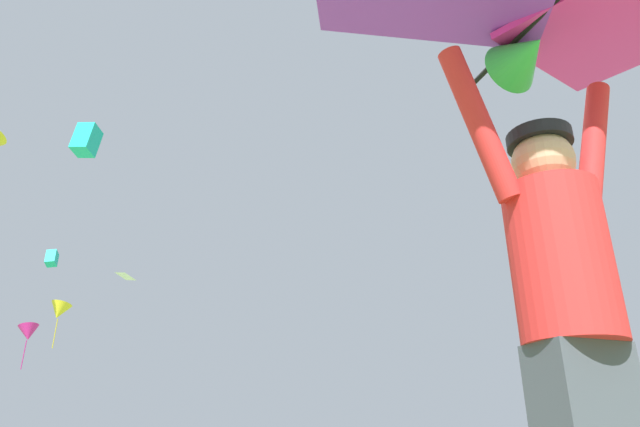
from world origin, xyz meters
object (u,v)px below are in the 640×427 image
object	(u,v)px
distant_kite_teal_mid_right	(52,258)
distant_kite_yellow_far_center	(59,311)
distant_kite_magenta_high_left	(28,333)
distant_kite_teal_overhead_distant	(86,140)
distant_kite_white_high_right	(126,276)
kite_flyer_person	(569,309)
held_stunt_kite	(534,9)

from	to	relation	value
distant_kite_teal_mid_right	distant_kite_yellow_far_center	size ratio (longest dim) A/B	0.50
distant_kite_teal_mid_right	distant_kite_magenta_high_left	xyz separation A→B (m)	(-0.43, 2.89, -3.65)
distant_kite_teal_mid_right	distant_kite_teal_overhead_distant	distance (m)	14.27
distant_kite_yellow_far_center	distant_kite_white_high_right	distance (m)	3.55
kite_flyer_person	distant_kite_white_high_right	distance (m)	27.90
distant_kite_white_high_right	distant_kite_teal_overhead_distant	bearing A→B (deg)	-108.72
distant_kite_magenta_high_left	distant_kite_white_high_right	distance (m)	8.86
distant_kite_magenta_high_left	distant_kite_white_high_right	xyz separation A→B (m)	(3.80, -7.79, 1.82)
distant_kite_magenta_high_left	held_stunt_kite	bearing A→B (deg)	-87.26
kite_flyer_person	distant_kite_teal_mid_right	distance (m)	33.06
distant_kite_teal_mid_right	distant_kite_yellow_far_center	bearing A→B (deg)	-83.31
distant_kite_teal_mid_right	distant_kite_teal_overhead_distant	size ratio (longest dim) A/B	0.89
distant_kite_yellow_far_center	distant_kite_teal_overhead_distant	bearing A→B (deg)	-92.96
held_stunt_kite	distant_kite_magenta_high_left	xyz separation A→B (m)	(-1.66, 34.68, 4.45)
kite_flyer_person	distant_kite_white_high_right	world-z (taller)	distant_kite_white_high_right
kite_flyer_person	held_stunt_kite	size ratio (longest dim) A/B	0.91
held_stunt_kite	distant_kite_white_high_right	distance (m)	27.70
kite_flyer_person	distant_kite_magenta_high_left	distance (m)	35.09
held_stunt_kite	kite_flyer_person	bearing A→B (deg)	81.69
kite_flyer_person	held_stunt_kite	bearing A→B (deg)	-98.31
distant_kite_yellow_far_center	distant_kite_magenta_high_left	bearing A→B (deg)	97.27
distant_kite_yellow_far_center	distant_kite_magenta_high_left	xyz separation A→B (m)	(-1.08, 8.44, 0.37)
distant_kite_teal_overhead_distant	distant_kite_white_high_right	world-z (taller)	distant_kite_teal_overhead_distant
kite_flyer_person	distant_kite_teal_mid_right	size ratio (longest dim) A/B	1.84
distant_kite_teal_overhead_distant	distant_kite_magenta_high_left	bearing A→B (deg)	92.09
distant_kite_yellow_far_center	distant_kite_white_high_right	bearing A→B (deg)	13.37
held_stunt_kite	distant_kite_teal_mid_right	distance (m)	32.83
distant_kite_yellow_far_center	distant_kite_teal_overhead_distant	distance (m)	9.67
held_stunt_kite	distant_kite_teal_mid_right	world-z (taller)	distant_kite_teal_mid_right
distant_kite_white_high_right	distant_kite_magenta_high_left	bearing A→B (deg)	116.02
distant_kite_yellow_far_center	distant_kite_white_high_right	xyz separation A→B (m)	(2.73, 0.65, 2.19)
distant_kite_yellow_far_center	distant_kite_white_high_right	size ratio (longest dim) A/B	2.13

